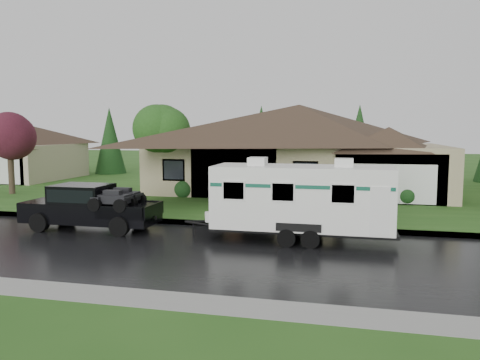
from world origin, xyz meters
name	(u,v)px	position (x,y,z in m)	size (l,w,h in m)	color
ground	(207,237)	(0.00, 0.00, 0.00)	(140.00, 140.00, 0.00)	#29571B
road	(190,250)	(0.00, -2.00, 0.01)	(140.00, 8.00, 0.01)	black
curb	(223,224)	(0.00, 2.25, 0.07)	(140.00, 0.50, 0.15)	gray
lawn	(271,188)	(0.00, 15.00, 0.07)	(140.00, 26.00, 0.15)	#29571B
house_main	(303,138)	(2.29, 13.84, 3.59)	(19.44, 10.80, 6.90)	tan
house_far	(8,144)	(-21.78, 15.85, 2.97)	(10.80, 8.64, 5.80)	#C0B28E
tree_left_green	(163,130)	(-5.68, 9.49, 4.10)	(3.44, 3.44, 5.70)	#382B1E
tree_red	(10,139)	(-15.19, 8.06, 3.52)	(2.94, 2.94, 4.86)	#382B1E
shrub_row	(289,191)	(2.00, 9.30, 0.65)	(13.60, 1.00, 1.00)	#143814
pickup_truck	(88,206)	(-5.23, 0.30, 1.00)	(5.59, 2.12, 1.86)	black
travel_trailer	(302,197)	(3.57, 0.30, 1.64)	(6.89, 2.42, 3.09)	white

